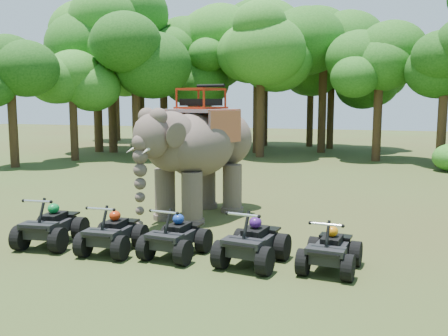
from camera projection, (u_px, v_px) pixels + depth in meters
The scene contains 28 objects.
ground at pixel (211, 243), 13.49m from camera, with size 110.00×110.00×0.00m, color #47381E.
elephant at pixel (199, 151), 16.49m from camera, with size 2.27×5.17×4.34m, color #4C3F37, non-canonical shape.
atv_0 at pixel (51, 220), 13.26m from camera, with size 1.33×1.82×1.35m, color black, non-canonical shape.
atv_1 at pixel (112, 227), 12.65m from camera, with size 1.26×1.72×1.28m, color black, non-canonical shape.
atv_2 at pixel (176, 231), 12.31m from camera, with size 1.25×1.72×1.27m, color black, non-canonical shape.
atv_3 at pixel (253, 236), 11.71m from camera, with size 1.33×1.83×1.36m, color black, non-canonical shape.
atv_4 at pixel (331, 244), 11.27m from camera, with size 1.21×1.66×1.23m, color black, non-canonical shape.
tree_0 at pixel (323, 85), 36.26m from camera, with size 6.87×6.87×9.82m, color #195114, non-canonical shape.
tree_1 at pixel (378, 98), 31.18m from camera, with size 5.61×5.61×8.01m, color #195114, non-canonical shape.
tree_2 at pixel (443, 102), 28.59m from camera, with size 5.23×5.23×7.47m, color #195114, non-canonical shape.
tree_25 at pixel (12, 108), 28.36m from camera, with size 4.74×4.74×6.77m, color #195114, non-canonical shape.
tree_26 at pixel (73, 109), 31.63m from camera, with size 4.60×4.60×6.57m, color #195114, non-canonical shape.
tree_27 at pixel (136, 92), 33.20m from camera, with size 6.11×6.11×8.72m, color #195114, non-canonical shape.
tree_28 at pixel (194, 100), 36.80m from camera, with size 5.40×5.40×7.72m, color #195114, non-canonical shape.
tree_29 at pixel (257, 87), 36.04m from camera, with size 6.73×6.73×9.62m, color #195114, non-canonical shape.
tree_30 at pixel (164, 89), 37.99m from camera, with size 6.56×6.56×9.38m, color #195114, non-canonical shape.
tree_31 at pixel (379, 101), 38.44m from camera, with size 5.27×5.27×7.53m, color #195114, non-canonical shape.
tree_33 at pixel (310, 98), 41.20m from camera, with size 5.61×5.61×8.01m, color #195114, non-canonical shape.
tree_34 at pixel (331, 97), 39.46m from camera, with size 5.68×5.68×8.12m, color #195114, non-canonical shape.
tree_35 at pixel (111, 79), 36.30m from camera, with size 7.52×7.52×10.74m, color #195114, non-canonical shape.
tree_36 at pixel (260, 90), 33.37m from camera, with size 6.32×6.32×9.03m, color #195114, non-canonical shape.
tree_37 at pixel (264, 84), 41.92m from camera, with size 7.30×7.30×10.43m, color #195114, non-canonical shape.
tree_39 at pixel (262, 84), 40.81m from camera, with size 7.19×7.19×10.28m, color #195114, non-canonical shape.
tree_40 at pixel (97, 78), 36.66m from camera, with size 7.67×7.67×10.96m, color #195114, non-canonical shape.
tree_41 at pixel (201, 89), 39.66m from camera, with size 6.55×6.55×9.36m, color #195114, non-canonical shape.
tree_42 at pixel (205, 86), 39.61m from camera, with size 6.98×6.98×9.96m, color #195114, non-canonical shape.
tree_43 at pixel (141, 84), 42.01m from camera, with size 7.26×7.26×10.37m, color #195114, non-canonical shape.
tree_45 at pixel (116, 90), 47.14m from camera, with size 6.74×6.74×9.63m, color #195114, non-canonical shape.
Camera 1 is at (4.34, -12.36, 3.84)m, focal length 40.00 mm.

